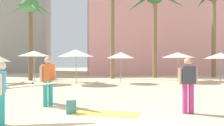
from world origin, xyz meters
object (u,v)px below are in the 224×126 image
object	(u,v)px
cafe_umbrella_4	(221,56)
person_far_right	(48,80)
palm_tree_far_right	(30,13)
cafe_umbrella_2	(178,55)
beach_towel	(106,114)
palm_tree_far_left	(155,0)
backpack	(71,107)
person_near_left	(3,89)
cafe_umbrella_3	(121,55)
person_mid_right	(188,83)
cafe_umbrella_0	(76,53)
cafe_umbrella_6	(34,54)

from	to	relation	value
cafe_umbrella_4	person_far_right	size ratio (longest dim) A/B	0.99
palm_tree_far_right	cafe_umbrella_2	size ratio (longest dim) A/B	2.77
beach_towel	person_far_right	distance (m)	2.68
palm_tree_far_left	backpack	size ratio (longest dim) A/B	22.62
palm_tree_far_left	cafe_umbrella_4	xyz separation A→B (m)	(3.55, -5.59, -5.73)
beach_towel	backpack	world-z (taller)	backpack
beach_towel	person_near_left	bearing A→B (deg)	-163.28
palm_tree_far_left	person_near_left	size ratio (longest dim) A/B	3.02
cafe_umbrella_3	beach_towel	xyz separation A→B (m)	(-2.20, -10.05, -2.08)
person_mid_right	beach_towel	bearing A→B (deg)	-94.19
cafe_umbrella_0	cafe_umbrella_4	xyz separation A→B (m)	(11.23, 0.44, -0.13)
palm_tree_far_right	cafe_umbrella_3	distance (m)	8.97
cafe_umbrella_2	person_mid_right	xyz separation A→B (m)	(-4.22, -10.52, -1.18)
cafe_umbrella_0	beach_towel	xyz separation A→B (m)	(1.08, -9.58, -2.20)
cafe_umbrella_2	cafe_umbrella_3	distance (m)	4.52
cafe_umbrella_6	person_mid_right	size ratio (longest dim) A/B	1.39
palm_tree_far_right	person_near_left	world-z (taller)	palm_tree_far_right
person_near_left	person_far_right	distance (m)	2.57
cafe_umbrella_3	cafe_umbrella_4	xyz separation A→B (m)	(7.95, -0.03, -0.01)
cafe_umbrella_6	backpack	xyz separation A→B (m)	(3.00, -10.10, -1.98)
cafe_umbrella_0	cafe_umbrella_3	distance (m)	3.31
palm_tree_far_right	person_near_left	bearing A→B (deg)	-81.03
person_mid_right	person_near_left	bearing A→B (deg)	-81.89
palm_tree_far_left	backpack	distance (m)	18.83
person_far_right	person_mid_right	distance (m)	4.82
backpack	cafe_umbrella_6	bearing A→B (deg)	6.68
cafe_umbrella_2	cafe_umbrella_6	world-z (taller)	cafe_umbrella_6
palm_tree_far_right	cafe_umbrella_2	bearing A→B (deg)	-16.84
cafe_umbrella_6	beach_towel	size ratio (longest dim) A/B	1.21
palm_tree_far_left	cafe_umbrella_3	bearing A→B (deg)	-128.34
palm_tree_far_left	cafe_umbrella_0	bearing A→B (deg)	-141.85
person_near_left	backpack	bearing A→B (deg)	18.86
beach_towel	backpack	size ratio (longest dim) A/B	4.69
cafe_umbrella_0	person_mid_right	xyz separation A→B (m)	(3.58, -9.86, -1.27)
cafe_umbrella_4	person_far_right	xyz separation A→B (m)	(-12.08, -8.41, -1.14)
backpack	palm_tree_far_right	bearing A→B (deg)	6.41
palm_tree_far_left	person_mid_right	xyz separation A→B (m)	(-4.10, -15.90, -6.86)
cafe_umbrella_0	cafe_umbrella_6	world-z (taller)	cafe_umbrella_0
cafe_umbrella_3	cafe_umbrella_4	bearing A→B (deg)	-0.22
person_far_right	cafe_umbrella_6	bearing A→B (deg)	160.77
cafe_umbrella_0	cafe_umbrella_6	bearing A→B (deg)	166.85
cafe_umbrella_6	person_far_right	bearing A→B (deg)	-76.14
person_mid_right	cafe_umbrella_4	bearing A→B (deg)	145.62
palm_tree_far_left	cafe_umbrella_3	distance (m)	9.11
palm_tree_far_left	cafe_umbrella_6	size ratio (longest dim) A/B	3.98
person_far_right	person_mid_right	bearing A→B (deg)	33.73
cafe_umbrella_6	person_mid_right	world-z (taller)	cafe_umbrella_6
cafe_umbrella_6	palm_tree_far_left	bearing A→B (deg)	26.57
backpack	person_mid_right	xyz separation A→B (m)	(3.57, -0.47, 0.74)
backpack	person_mid_right	size ratio (longest dim) A/B	0.24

